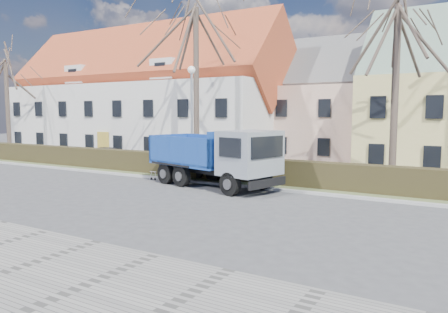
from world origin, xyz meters
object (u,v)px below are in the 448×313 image
Objects in this scene: streetlight at (192,120)px; parked_car_a at (109,154)px; dump_truck at (209,157)px; cart_frame at (151,175)px.

streetlight is 10.29m from parked_car_a.
dump_truck is 4.18m from cart_frame.
streetlight reaches higher than parked_car_a.
dump_truck is 13.90m from parked_car_a.
cart_frame is at bearing -106.34° from streetlight.
cart_frame is 0.17× the size of parked_car_a.
cart_frame is at bearing -166.51° from dump_truck.
cart_frame is (-0.84, -2.88, -3.05)m from streetlight.
parked_car_a is (-12.73, 5.48, -0.93)m from dump_truck.
parked_car_a is at bearing 165.13° from streetlight.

